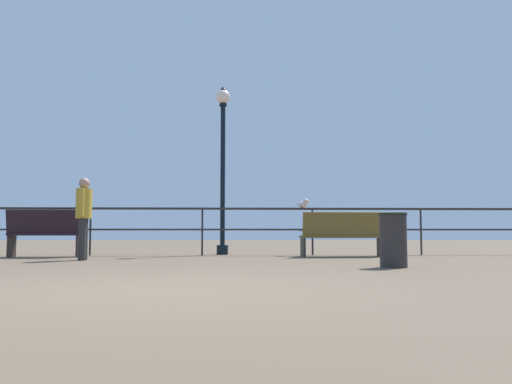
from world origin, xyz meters
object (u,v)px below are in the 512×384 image
object	(u,v)px
seagull_on_rail	(303,204)
person_by_bench	(84,213)
bench_near_right	(343,233)
bench_near_left	(45,231)
lamppost_center	(223,153)
trash_bin	(393,240)

from	to	relation	value
seagull_on_rail	person_by_bench	bearing A→B (deg)	-155.02
bench_near_right	seagull_on_rail	world-z (taller)	seagull_on_rail
bench_near_left	person_by_bench	distance (m)	1.71
lamppost_center	trash_bin	size ratio (longest dim) A/B	4.96
bench_near_left	seagull_on_rail	world-z (taller)	seagull_on_rail
bench_near_right	trash_bin	size ratio (longest dim) A/B	2.23
bench_near_right	lamppost_center	size ratio (longest dim) A/B	0.45
seagull_on_rail	trash_bin	size ratio (longest dim) A/B	0.50
person_by_bench	seagull_on_rail	xyz separation A→B (m)	(4.38, 2.04, 0.29)
bench_near_right	trash_bin	distance (m)	3.40
person_by_bench	trash_bin	bearing A→B (deg)	-22.96
bench_near_right	person_by_bench	bearing A→B (deg)	-166.74
lamppost_center	bench_near_right	bearing A→B (deg)	-24.41
lamppost_center	trash_bin	distance (m)	5.64
bench_near_left	seagull_on_rail	bearing A→B (deg)	8.46
person_by_bench	bench_near_right	bearing A→B (deg)	13.26
person_by_bench	trash_bin	world-z (taller)	person_by_bench
trash_bin	bench_near_left	bearing A→B (deg)	151.66
bench_near_left	trash_bin	world-z (taller)	bench_near_left
bench_near_left	seagull_on_rail	distance (m)	5.62
bench_near_left	person_by_bench	size ratio (longest dim) A/B	0.96
person_by_bench	seagull_on_rail	distance (m)	4.84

